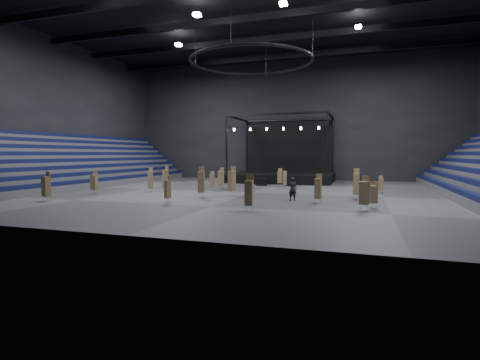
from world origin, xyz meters
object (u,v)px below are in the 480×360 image
(chair_stack_5, at_px, (46,186))
(chair_stack_13, at_px, (280,177))
(chair_stack_11, at_px, (285,179))
(chair_stack_2, at_px, (249,192))
(chair_stack_6, at_px, (201,181))
(chair_stack_1, at_px, (232,180))
(chair_stack_8, at_px, (166,178))
(chair_stack_12, at_px, (318,188))
(chair_stack_7, at_px, (356,184))
(flight_case_left, at_px, (261,181))
(flight_case_right, at_px, (290,182))
(chair_stack_17, at_px, (150,179))
(chair_stack_15, at_px, (374,194))
(chair_stack_10, at_px, (168,189))
(chair_stack_16, at_px, (212,181))
(stage, at_px, (283,171))
(chair_stack_14, at_px, (221,178))
(chair_stack_3, at_px, (365,192))
(man_center, at_px, (292,189))
(chair_stack_0, at_px, (221,178))
(flight_case_mid, at_px, (262,182))
(crew_member, at_px, (363,189))
(chair_stack_9, at_px, (94,182))

(chair_stack_5, height_order, chair_stack_13, chair_stack_5)
(chair_stack_5, relative_size, chair_stack_11, 1.24)
(chair_stack_2, relative_size, chair_stack_6, 0.90)
(chair_stack_1, height_order, chair_stack_5, chair_stack_1)
(chair_stack_8, relative_size, chair_stack_12, 1.14)
(chair_stack_7, distance_m, chair_stack_8, 19.70)
(flight_case_left, relative_size, flight_case_right, 1.01)
(chair_stack_7, bearing_deg, chair_stack_12, -128.26)
(chair_stack_17, bearing_deg, chair_stack_8, 54.62)
(chair_stack_11, relative_size, chair_stack_17, 0.79)
(flight_case_left, xyz_separation_m, chair_stack_15, (13.00, -17.29, 0.57))
(chair_stack_10, height_order, chair_stack_16, chair_stack_10)
(flight_case_left, distance_m, chair_stack_15, 21.64)
(flight_case_right, relative_size, chair_stack_16, 0.64)
(chair_stack_7, xyz_separation_m, chair_stack_12, (-2.81, -3.65, -0.14))
(stage, distance_m, chair_stack_16, 16.32)
(chair_stack_7, bearing_deg, chair_stack_16, 166.77)
(chair_stack_6, distance_m, chair_stack_13, 14.13)
(chair_stack_2, height_order, chair_stack_15, chair_stack_2)
(flight_case_left, bearing_deg, chair_stack_13, -29.99)
(chair_stack_7, height_order, chair_stack_12, chair_stack_7)
(chair_stack_11, distance_m, chair_stack_14, 7.23)
(chair_stack_3, height_order, man_center, chair_stack_3)
(chair_stack_0, distance_m, chair_stack_5, 17.43)
(flight_case_mid, height_order, chair_stack_11, chair_stack_11)
(chair_stack_3, relative_size, man_center, 1.21)
(chair_stack_16, height_order, crew_member, chair_stack_16)
(chair_stack_12, relative_size, chair_stack_17, 0.94)
(chair_stack_11, height_order, chair_stack_12, chair_stack_12)
(flight_case_mid, distance_m, chair_stack_7, 15.91)
(flight_case_right, bearing_deg, chair_stack_9, -137.10)
(chair_stack_3, height_order, chair_stack_8, chair_stack_8)
(chair_stack_2, height_order, chair_stack_17, same)
(flight_case_left, xyz_separation_m, chair_stack_2, (4.88, -21.61, 0.86))
(chair_stack_13, bearing_deg, chair_stack_11, -66.22)
(chair_stack_7, xyz_separation_m, chair_stack_11, (-7.88, 8.55, -0.31))
(flight_case_mid, relative_size, chair_stack_11, 0.64)
(flight_case_left, bearing_deg, chair_stack_16, -108.01)
(flight_case_mid, relative_size, chair_stack_16, 0.62)
(chair_stack_17, height_order, man_center, chair_stack_17)
(chair_stack_8, relative_size, chair_stack_14, 1.13)
(chair_stack_1, height_order, chair_stack_12, chair_stack_1)
(chair_stack_2, relative_size, chair_stack_16, 1.21)
(stage, height_order, flight_case_right, stage)
(chair_stack_14, distance_m, chair_stack_17, 8.03)
(chair_stack_5, relative_size, chair_stack_13, 1.13)
(chair_stack_8, height_order, chair_stack_16, chair_stack_8)
(chair_stack_7, xyz_separation_m, chair_stack_15, (1.31, -4.94, -0.35))
(stage, distance_m, chair_stack_14, 13.68)
(chair_stack_9, height_order, chair_stack_13, chair_stack_9)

